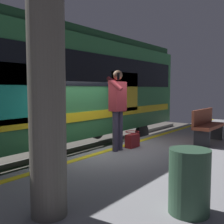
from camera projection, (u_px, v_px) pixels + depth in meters
ground_plane at (103, 182)px, 6.71m from camera, size 24.50×24.50×0.00m
platform at (200, 186)px, 5.21m from camera, size 16.23×4.86×0.86m
safety_line at (112, 149)px, 6.45m from camera, size 15.90×0.16×0.01m
track_rail_near at (63, 168)px, 7.57m from camera, size 21.10×0.08×0.16m
track_rail_far at (31, 160)px, 8.43m from camera, size 21.10×0.08×0.16m
train_carriage at (52, 84)px, 8.00m from camera, size 10.55×2.78×3.82m
passenger at (118, 103)px, 6.23m from camera, size 0.57×0.55×1.87m
handbag at (132, 140)px, 6.66m from camera, size 0.39×0.35×0.40m
station_column at (46, 60)px, 2.94m from camera, size 0.41×0.41×3.53m
bench at (207, 125)px, 7.23m from camera, size 1.50×0.44×0.90m
trash_bin at (189, 181)px, 3.11m from camera, size 0.47×0.47×0.76m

